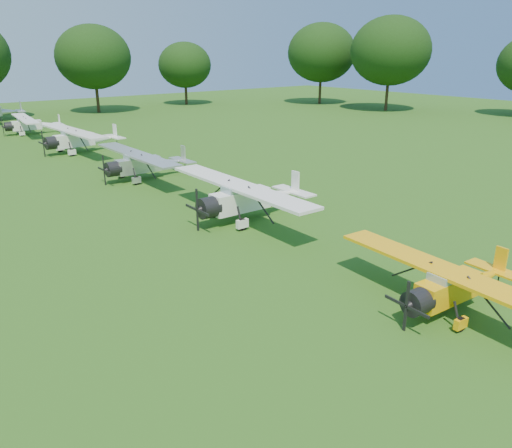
{
  "coord_description": "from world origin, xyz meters",
  "views": [
    {
      "loc": [
        -14.06,
        -16.88,
        8.76
      ],
      "look_at": [
        -1.01,
        -0.42,
        1.4
      ],
      "focal_mm": 35.0,
      "sensor_mm": 36.0,
      "label": 1
    }
  ],
  "objects_px": {
    "aircraft_4": "(145,162)",
    "aircraft_6": "(31,123)",
    "aircraft_5": "(80,137)",
    "aircraft_2": "(456,282)",
    "aircraft_3": "(248,196)"
  },
  "relations": [
    {
      "from": "aircraft_4",
      "to": "aircraft_5",
      "type": "xyz_separation_m",
      "value": [
        -0.06,
        12.64,
        0.1
      ]
    },
    {
      "from": "aircraft_3",
      "to": "aircraft_6",
      "type": "relative_size",
      "value": 1.13
    },
    {
      "from": "aircraft_4",
      "to": "aircraft_5",
      "type": "relative_size",
      "value": 0.92
    },
    {
      "from": "aircraft_2",
      "to": "aircraft_3",
      "type": "height_order",
      "value": "aircraft_3"
    },
    {
      "from": "aircraft_4",
      "to": "aircraft_5",
      "type": "height_order",
      "value": "aircraft_5"
    },
    {
      "from": "aircraft_4",
      "to": "aircraft_5",
      "type": "distance_m",
      "value": 12.64
    },
    {
      "from": "aircraft_6",
      "to": "aircraft_5",
      "type": "bearing_deg",
      "value": -82.07
    },
    {
      "from": "aircraft_6",
      "to": "aircraft_2",
      "type": "bearing_deg",
      "value": -83.79
    },
    {
      "from": "aircraft_3",
      "to": "aircraft_2",
      "type": "bearing_deg",
      "value": -91.07
    },
    {
      "from": "aircraft_3",
      "to": "aircraft_6",
      "type": "xyz_separation_m",
      "value": [
        -0.89,
        37.81,
        -0.16
      ]
    },
    {
      "from": "aircraft_5",
      "to": "aircraft_6",
      "type": "relative_size",
      "value": 1.15
    },
    {
      "from": "aircraft_5",
      "to": "aircraft_6",
      "type": "bearing_deg",
      "value": 89.15
    },
    {
      "from": "aircraft_4",
      "to": "aircraft_6",
      "type": "bearing_deg",
      "value": 91.57
    },
    {
      "from": "aircraft_3",
      "to": "aircraft_6",
      "type": "bearing_deg",
      "value": 92.34
    },
    {
      "from": "aircraft_4",
      "to": "aircraft_6",
      "type": "distance_m",
      "value": 26.11
    }
  ]
}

